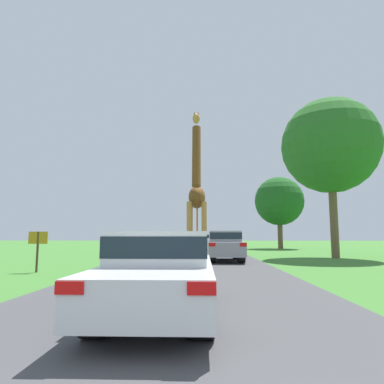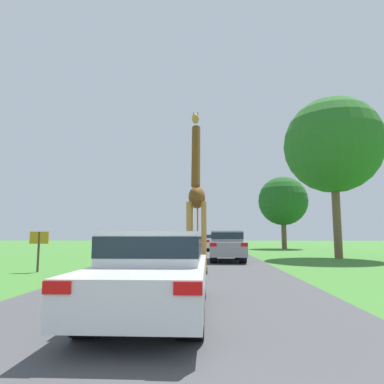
# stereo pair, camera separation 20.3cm
# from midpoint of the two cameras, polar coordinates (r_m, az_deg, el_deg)

# --- Properties ---
(road) EXTENTS (6.98, 120.00, 0.00)m
(road) POSITION_cam_midpoint_polar(r_m,az_deg,el_deg) (30.52, 1.61, -9.65)
(road) COLOR #424244
(road) RESTS_ON ground
(giraffe_near_road) EXTENTS (0.77, 2.78, 5.54)m
(giraffe_near_road) POSITION_cam_midpoint_polar(r_m,az_deg,el_deg) (12.55, 1.26, -1.32)
(giraffe_near_road) COLOR #B77F3D
(giraffe_near_road) RESTS_ON ground
(car_lead_maroon) EXTENTS (1.71, 4.69, 1.39)m
(car_lead_maroon) POSITION_cam_midpoint_polar(r_m,az_deg,el_deg) (6.10, -5.10, -12.64)
(car_lead_maroon) COLOR silver
(car_lead_maroon) RESTS_ON ground
(car_queue_right) EXTENTS (1.96, 3.95, 1.42)m
(car_queue_right) POSITION_cam_midpoint_polar(r_m,az_deg,el_deg) (29.51, 4.38, -8.26)
(car_queue_right) COLOR silver
(car_queue_right) RESTS_ON ground
(car_queue_left) EXTENTS (1.74, 4.21, 1.54)m
(car_queue_left) POSITION_cam_midpoint_polar(r_m,az_deg,el_deg) (17.96, 6.10, -8.77)
(car_queue_left) COLOR gray
(car_queue_left) RESTS_ON ground
(tree_left_edge) EXTENTS (4.77, 4.77, 7.03)m
(tree_left_edge) POSITION_cam_midpoint_polar(r_m,az_deg,el_deg) (34.72, 15.08, -1.47)
(tree_left_edge) COLOR brown
(tree_left_edge) RESTS_ON ground
(tree_centre_back) EXTENTS (5.76, 5.76, 9.59)m
(tree_centre_back) POSITION_cam_midpoint_polar(r_m,az_deg,el_deg) (22.47, 22.68, 7.19)
(tree_centre_back) COLOR brown
(tree_centre_back) RESTS_ON ground
(sign_post) EXTENTS (0.70, 0.08, 1.46)m
(sign_post) POSITION_cam_midpoint_polar(r_m,az_deg,el_deg) (13.76, -23.77, -7.89)
(sign_post) COLOR #4C3823
(sign_post) RESTS_ON ground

